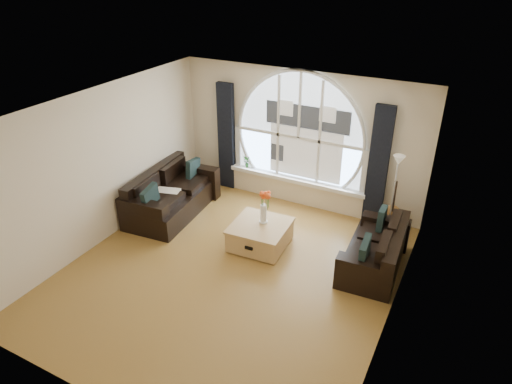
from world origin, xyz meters
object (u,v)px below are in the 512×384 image
at_px(vase_flowers, 264,203).
at_px(sofa_left, 172,195).
at_px(potted_plant, 247,161).
at_px(floor_lamp, 393,198).
at_px(guitar, 393,205).
at_px(coffee_chest, 260,234).
at_px(sofa_right, 375,246).

bearing_deg(vase_flowers, sofa_left, 176.34).
bearing_deg(vase_flowers, potted_plant, 126.59).
xyz_separation_m(sofa_left, floor_lamp, (3.97, 1.09, 0.40)).
xyz_separation_m(vase_flowers, guitar, (1.90, 1.48, -0.29)).
bearing_deg(sofa_left, coffee_chest, -11.38).
bearing_deg(coffee_chest, sofa_left, 170.45).
relative_size(guitar, potted_plant, 4.01).
height_order(sofa_right, guitar, guitar).
height_order(sofa_right, potted_plant, potted_plant).
distance_m(sofa_right, coffee_chest, 1.96).
relative_size(vase_flowers, potted_plant, 2.65).
xyz_separation_m(vase_flowers, potted_plant, (-1.23, 1.65, -0.13)).
xyz_separation_m(sofa_left, coffee_chest, (2.04, -0.23, -0.17)).
bearing_deg(coffee_chest, potted_plant, 121.50).
xyz_separation_m(guitar, potted_plant, (-3.13, 0.17, 0.15)).
height_order(coffee_chest, floor_lamp, floor_lamp).
bearing_deg(potted_plant, sofa_left, -118.76).
relative_size(vase_flowers, guitar, 0.66).
relative_size(sofa_right, guitar, 1.54).
distance_m(coffee_chest, vase_flowers, 0.59).
height_order(sofa_left, potted_plant, sofa_left).
bearing_deg(potted_plant, vase_flowers, -53.41).
bearing_deg(guitar, vase_flowers, -154.29).
distance_m(vase_flowers, floor_lamp, 2.27).
height_order(sofa_left, floor_lamp, floor_lamp).
height_order(vase_flowers, floor_lamp, floor_lamp).
distance_m(sofa_left, potted_plant, 1.76).
distance_m(sofa_left, coffee_chest, 2.06).
relative_size(coffee_chest, guitar, 0.90).
xyz_separation_m(sofa_right, vase_flowers, (-1.91, -0.22, 0.42)).
height_order(sofa_left, vase_flowers, vase_flowers).
height_order(sofa_right, floor_lamp, floor_lamp).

